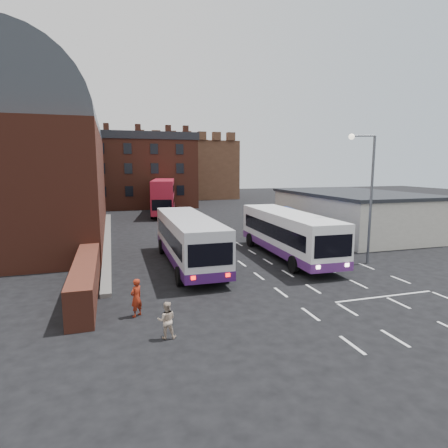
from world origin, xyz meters
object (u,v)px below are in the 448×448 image
object	(u,v)px
bus_white_inbound	(288,231)
bus_red_double	(164,196)
street_lamp	(367,187)
bus_blue	(292,227)
bus_white_outbound	(188,237)
pedestrian_beige	(167,320)
pedestrian_red	(136,298)

from	to	relation	value
bus_white_inbound	bus_red_double	world-z (taller)	bus_red_double
bus_red_double	street_lamp	distance (m)	32.66
bus_blue	bus_white_outbound	bearing A→B (deg)	27.21
bus_white_outbound	bus_white_inbound	xyz separation A→B (m)	(7.61, -0.02, 0.01)
street_lamp	pedestrian_beige	size ratio (longest dim) A/B	5.96
street_lamp	pedestrian_red	distance (m)	17.49
street_lamp	pedestrian_red	world-z (taller)	street_lamp
bus_blue	pedestrian_beige	xyz separation A→B (m)	(-12.78, -14.24, -0.96)
bus_white_inbound	pedestrian_beige	size ratio (longest dim) A/B	8.31
bus_white_outbound	pedestrian_beige	distance (m)	11.39
bus_white_inbound	bus_blue	size ratio (longest dim) A/B	1.15
pedestrian_red	bus_white_inbound	bearing A→B (deg)	173.22
bus_blue	street_lamp	size ratio (longest dim) A/B	1.21
pedestrian_beige	bus_blue	bearing A→B (deg)	-122.82
bus_blue	bus_red_double	xyz separation A→B (m)	(-7.61, 24.45, 0.92)
bus_white_outbound	bus_white_inbound	bearing A→B (deg)	0.25
bus_white_outbound	bus_red_double	size ratio (longest dim) A/B	0.98
pedestrian_beige	bus_red_double	bearing A→B (deg)	-88.53
street_lamp	bus_white_inbound	bearing A→B (deg)	144.10
bus_white_outbound	pedestrian_red	bearing A→B (deg)	-116.03
bus_white_outbound	bus_blue	xyz separation A→B (m)	(9.68, 3.35, -0.29)
pedestrian_red	street_lamp	bearing A→B (deg)	155.60
bus_red_double	pedestrian_red	bearing A→B (deg)	90.21
bus_blue	bus_white_inbound	bearing A→B (deg)	66.56
bus_red_double	bus_white_inbound	bearing A→B (deg)	111.19
bus_blue	pedestrian_beige	bearing A→B (deg)	56.20
pedestrian_red	pedestrian_beige	distance (m)	2.81
pedestrian_red	pedestrian_beige	xyz separation A→B (m)	(1.01, -2.62, -0.13)
bus_white_outbound	bus_red_double	bearing A→B (deg)	86.15
bus_white_outbound	bus_white_inbound	world-z (taller)	bus_white_inbound
bus_blue	pedestrian_beige	size ratio (longest dim) A/B	7.20
pedestrian_red	bus_blue	bearing A→B (deg)	178.21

